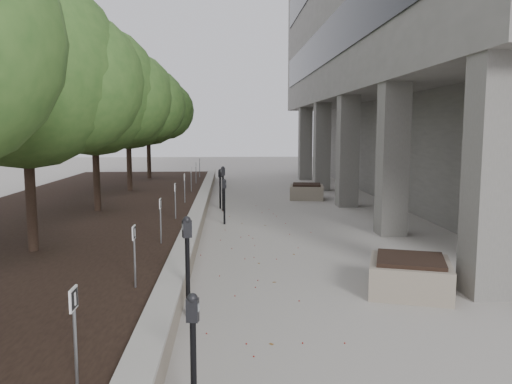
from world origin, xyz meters
name	(u,v)px	position (x,y,z in m)	size (l,w,h in m)	color
ground	(293,322)	(0.00, 0.00, 0.00)	(90.00, 90.00, 0.00)	#9E9991
retaining_wall	(200,209)	(-1.82, 9.00, 0.25)	(0.39, 26.00, 0.50)	gray
planting_bed	(84,212)	(-5.50, 9.00, 0.20)	(7.00, 26.00, 0.40)	black
brutalist_building	(491,9)	(9.50, 13.00, 7.50)	(13.10, 26.00, 15.00)	gray
crabapple_tree_2	(26,112)	(-4.80, 3.00, 3.12)	(4.60, 4.00, 5.44)	#315922
crabapple_tree_3	(94,118)	(-4.80, 8.00, 3.12)	(4.60, 4.00, 5.44)	#315922
crabapple_tree_4	(128,121)	(-4.80, 13.00, 3.12)	(4.60, 4.00, 5.44)	#315922
crabapple_tree_5	(148,123)	(-4.80, 18.00, 3.12)	(4.60, 4.00, 5.44)	#315922
parking_sign_1	(75,338)	(-2.35, -2.50, 0.88)	(0.04, 0.22, 0.96)	black
parking_sign_2	(135,257)	(-2.35, 0.50, 0.88)	(0.04, 0.22, 0.96)	black
parking_sign_3	(161,221)	(-2.35, 3.50, 0.88)	(0.04, 0.22, 0.96)	black
parking_sign_4	(175,201)	(-2.35, 6.50, 0.88)	(0.04, 0.22, 0.96)	black
parking_sign_5	(185,188)	(-2.35, 9.50, 0.88)	(0.04, 0.22, 0.96)	black
parking_sign_6	(191,179)	(-2.35, 12.50, 0.88)	(0.04, 0.22, 0.96)	black
parking_sign_7	(196,173)	(-2.35, 15.50, 0.88)	(0.04, 0.22, 0.96)	black
parking_sign_8	(200,168)	(-2.35, 18.50, 0.88)	(0.04, 0.22, 0.96)	black
parking_meter_1	(193,361)	(-1.26, -2.56, 0.65)	(0.13, 0.09, 1.30)	black
parking_meter_2	(188,267)	(-1.54, 0.29, 0.76)	(0.15, 0.11, 1.53)	black
parking_meter_3	(224,202)	(-1.04, 7.72, 0.68)	(0.13, 0.10, 1.35)	black
parking_meter_4	(223,189)	(-1.10, 10.21, 0.77)	(0.15, 0.11, 1.55)	black
parking_meter_5	(220,189)	(-1.21, 10.69, 0.71)	(0.14, 0.10, 1.42)	black
planter_front	(410,275)	(2.17, 1.20, 0.31)	(1.33, 1.33, 0.62)	gray
planter_back	(307,191)	(2.25, 13.05, 0.31)	(1.32, 1.32, 0.61)	gray
berry_scatter	(262,244)	(-0.10, 5.00, 0.01)	(3.30, 14.10, 0.02)	maroon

